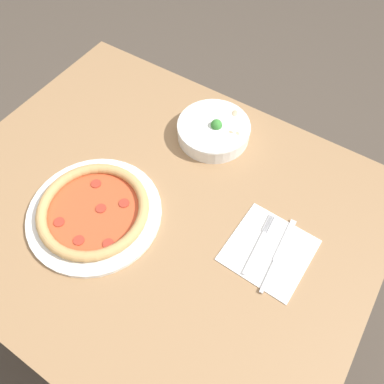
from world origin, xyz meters
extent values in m
plane|color=#4C4238|center=(0.00, 0.00, 0.00)|extent=(8.00, 8.00, 0.00)
cube|color=#99724C|center=(0.00, 0.00, 0.74)|extent=(1.10, 0.88, 0.03)
cylinder|color=olive|center=(-0.48, 0.37, 0.36)|extent=(0.06, 0.06, 0.73)
cylinder|color=olive|center=(0.48, 0.37, 0.36)|extent=(0.06, 0.06, 0.73)
cylinder|color=white|center=(-0.11, -0.10, 0.77)|extent=(0.33, 0.33, 0.01)
torus|color=tan|center=(-0.11, -0.10, 0.78)|extent=(0.27, 0.27, 0.03)
cylinder|color=#D14C28|center=(-0.11, -0.10, 0.77)|extent=(0.24, 0.24, 0.01)
cylinder|color=#A83323|center=(-0.15, -0.17, 0.78)|extent=(0.03, 0.03, 0.00)
cylinder|color=#A83323|center=(-0.15, -0.04, 0.78)|extent=(0.03, 0.03, 0.00)
cylinder|color=#A83323|center=(-0.02, -0.15, 0.78)|extent=(0.03, 0.03, 0.00)
cylinder|color=#A83323|center=(-0.06, -0.05, 0.78)|extent=(0.03, 0.03, 0.00)
cylinder|color=#A83323|center=(-0.10, -0.09, 0.78)|extent=(0.03, 0.03, 0.00)
cylinder|color=#A83323|center=(-0.08, -0.18, 0.78)|extent=(0.03, 0.03, 0.00)
cylinder|color=white|center=(0.01, 0.28, 0.78)|extent=(0.20, 0.20, 0.05)
torus|color=white|center=(0.01, 0.28, 0.80)|extent=(0.21, 0.21, 0.01)
ellipsoid|color=tan|center=(0.06, 0.28, 0.80)|extent=(0.04, 0.03, 0.02)
ellipsoid|color=tan|center=(0.08, 0.29, 0.80)|extent=(0.04, 0.04, 0.02)
ellipsoid|color=#998466|center=(0.00, 0.32, 0.79)|extent=(0.04, 0.04, 0.02)
ellipsoid|color=tan|center=(0.03, 0.35, 0.80)|extent=(0.03, 0.04, 0.02)
ellipsoid|color=#998466|center=(0.03, 0.32, 0.79)|extent=(0.04, 0.03, 0.02)
sphere|color=#388433|center=(0.01, 0.28, 0.81)|extent=(0.03, 0.03, 0.03)
cube|color=white|center=(0.30, 0.04, 0.76)|extent=(0.19, 0.19, 0.00)
cube|color=silver|center=(0.28, 0.02, 0.76)|extent=(0.02, 0.12, 0.00)
cube|color=silver|center=(0.28, 0.10, 0.76)|extent=(0.01, 0.05, 0.00)
cube|color=silver|center=(0.27, 0.10, 0.76)|extent=(0.01, 0.05, 0.00)
cube|color=silver|center=(0.27, 0.10, 0.76)|extent=(0.01, 0.05, 0.00)
cube|color=silver|center=(0.26, 0.10, 0.76)|extent=(0.01, 0.05, 0.00)
cube|color=silver|center=(0.33, -0.02, 0.76)|extent=(0.01, 0.08, 0.01)
cube|color=silver|center=(0.32, 0.08, 0.76)|extent=(0.02, 0.12, 0.00)
camera|label=1|loc=(0.35, -0.36, 1.57)|focal=35.00mm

